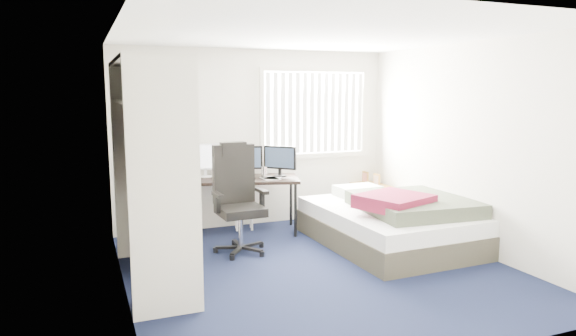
# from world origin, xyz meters

# --- Properties ---
(ground) EXTENTS (4.20, 4.20, 0.00)m
(ground) POSITION_xyz_m (0.00, 0.00, 0.00)
(ground) COLOR black
(ground) RESTS_ON ground
(room_shell) EXTENTS (4.20, 4.20, 4.20)m
(room_shell) POSITION_xyz_m (0.00, 0.00, 1.51)
(room_shell) COLOR silver
(room_shell) RESTS_ON ground
(window_assembly) EXTENTS (1.72, 0.09, 1.32)m
(window_assembly) POSITION_xyz_m (0.90, 2.04, 1.60)
(window_assembly) COLOR white
(window_assembly) RESTS_ON ground
(closet) EXTENTS (0.64, 1.84, 2.22)m
(closet) POSITION_xyz_m (-1.67, 0.27, 1.35)
(closet) COLOR beige
(closet) RESTS_ON ground
(desk) EXTENTS (1.67, 1.12, 1.22)m
(desk) POSITION_xyz_m (-0.32, 1.75, 0.78)
(desk) COLOR black
(desk) RESTS_ON ground
(office_chair) EXTENTS (0.64, 0.64, 1.31)m
(office_chair) POSITION_xyz_m (-0.61, 0.96, 0.50)
(office_chair) COLOR black
(office_chair) RESTS_ON ground
(footstool) EXTENTS (0.32, 0.28, 0.23)m
(footstool) POSITION_xyz_m (-0.27, 1.85, 0.18)
(footstool) COLOR white
(footstool) RESTS_ON ground
(nightstand) EXTENTS (0.46, 0.78, 0.69)m
(nightstand) POSITION_xyz_m (1.75, 1.85, 0.45)
(nightstand) COLOR brown
(nightstand) RESTS_ON ground
(bed) EXTENTS (1.69, 2.22, 0.71)m
(bed) POSITION_xyz_m (1.26, 0.47, 0.30)
(bed) COLOR #3D382C
(bed) RESTS_ON ground
(pine_box) EXTENTS (0.52, 0.44, 0.33)m
(pine_box) POSITION_xyz_m (-1.65, -0.28, 0.17)
(pine_box) COLOR tan
(pine_box) RESTS_ON ground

